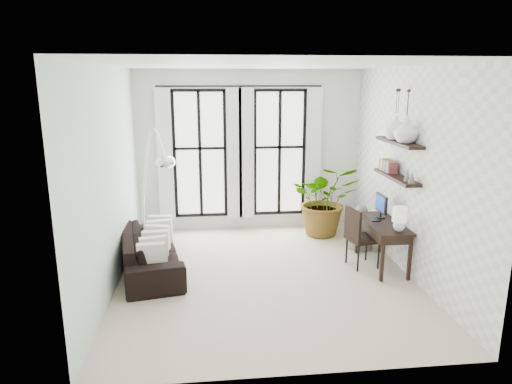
{
  "coord_description": "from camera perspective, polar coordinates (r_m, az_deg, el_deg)",
  "views": [
    {
      "loc": [
        -0.84,
        -6.59,
        2.99
      ],
      "look_at": [
        -0.11,
        0.3,
        1.29
      ],
      "focal_mm": 32.0,
      "sensor_mm": 36.0,
      "label": 1
    }
  ],
  "objects": [
    {
      "name": "wall_back",
      "position": [
        9.23,
        -0.78,
        5.15
      ],
      "size": [
        4.5,
        0.0,
        4.5
      ],
      "primitive_type": "plane",
      "rotation": [
        1.57,
        0.0,
        0.0
      ],
      "color": "white",
      "rests_on": "floor"
    },
    {
      "name": "wall_right",
      "position": [
        7.41,
        18.74,
        2.26
      ],
      "size": [
        0.0,
        5.0,
        5.0
      ],
      "primitive_type": "plane",
      "rotation": [
        1.57,
        0.0,
        -1.57
      ],
      "color": "white",
      "rests_on": "floor"
    },
    {
      "name": "windows",
      "position": [
        9.15,
        -1.99,
        4.81
      ],
      "size": [
        3.26,
        0.13,
        2.65
      ],
      "color": "white",
      "rests_on": "wall_back"
    },
    {
      "name": "throw_pillows",
      "position": [
        7.5,
        -12.36,
        -5.9
      ],
      "size": [
        0.4,
        1.52,
        0.4
      ],
      "color": "silver",
      "rests_on": "sofa"
    },
    {
      "name": "sofa",
      "position": [
        7.58,
        -13.04,
        -7.21
      ],
      "size": [
        1.24,
        2.29,
        0.63
      ],
      "primitive_type": "imported",
      "rotation": [
        0.0,
        0.0,
        1.76
      ],
      "color": "black",
      "rests_on": "floor"
    },
    {
      "name": "desk_chair",
      "position": [
        7.61,
        12.7,
        -5.12
      ],
      "size": [
        0.56,
        0.56,
        0.99
      ],
      "rotation": [
        0.0,
        0.0,
        0.21
      ],
      "color": "black",
      "rests_on": "floor"
    },
    {
      "name": "ceiling",
      "position": [
        6.64,
        1.25,
        15.62
      ],
      "size": [
        5.0,
        5.0,
        0.0
      ],
      "primitive_type": "plane",
      "color": "white",
      "rests_on": "wall_back"
    },
    {
      "name": "buddha",
      "position": [
        8.52,
        12.92,
        -4.66
      ],
      "size": [
        0.45,
        0.45,
        0.81
      ],
      "color": "gray",
      "rests_on": "floor"
    },
    {
      "name": "desk",
      "position": [
        7.63,
        15.71,
        -4.12
      ],
      "size": [
        0.54,
        1.27,
        1.14
      ],
      "color": "black",
      "rests_on": "floor"
    },
    {
      "name": "plant",
      "position": [
        9.04,
        8.6,
        -0.96
      ],
      "size": [
        1.41,
        1.27,
        1.42
      ],
      "primitive_type": "imported",
      "rotation": [
        0.0,
        0.0,
        -0.13
      ],
      "color": "#2D7228",
      "rests_on": "floor"
    },
    {
      "name": "arc_lamp",
      "position": [
        7.32,
        -12.6,
        2.23
      ],
      "size": [
        0.72,
        0.43,
        2.28
      ],
      "color": "silver",
      "rests_on": "floor"
    },
    {
      "name": "wall_left",
      "position": [
        6.88,
        -17.77,
        1.49
      ],
      "size": [
        0.0,
        5.0,
        5.0
      ],
      "primitive_type": "plane",
      "rotation": [
        1.57,
        0.0,
        1.57
      ],
      "color": "silver",
      "rests_on": "floor"
    },
    {
      "name": "vase_a",
      "position": [
        7.2,
        18.32,
        7.35
      ],
      "size": [
        0.37,
        0.37,
        0.38
      ],
      "primitive_type": "imported",
      "color": "white",
      "rests_on": "shelf_upper"
    },
    {
      "name": "wall_shelves",
      "position": [
        7.53,
        17.12,
        3.56
      ],
      "size": [
        0.25,
        1.3,
        0.6
      ],
      "color": "black",
      "rests_on": "wall_right"
    },
    {
      "name": "vase_b",
      "position": [
        7.57,
        17.08,
        7.72
      ],
      "size": [
        0.37,
        0.37,
        0.38
      ],
      "primitive_type": "imported",
      "color": "white",
      "rests_on": "shelf_upper"
    },
    {
      "name": "floor",
      "position": [
        7.28,
        1.12,
        -10.43
      ],
      "size": [
        5.0,
        5.0,
        0.0
      ],
      "primitive_type": "plane",
      "color": "beige",
      "rests_on": "ground"
    }
  ]
}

